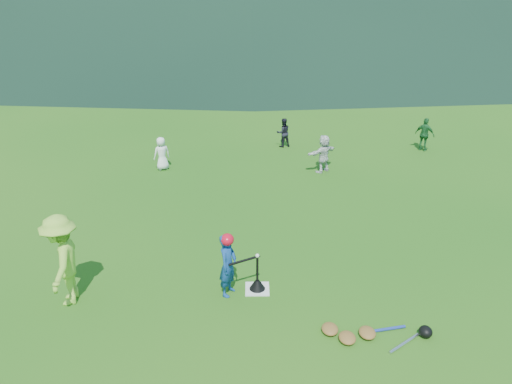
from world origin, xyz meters
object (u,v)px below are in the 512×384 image
(batter_child, at_px, (228,265))
(adult_coach, at_px, (63,260))
(fielder_b, at_px, (283,133))
(equipment_pile, at_px, (368,333))
(batting_tee, at_px, (257,284))
(home_plate, at_px, (257,289))
(fielder_a, at_px, (162,154))
(fielder_d, at_px, (324,154))
(fielder_c, at_px, (425,135))

(batter_child, bearing_deg, adult_coach, 115.92)
(fielder_b, relative_size, equipment_pile, 0.55)
(adult_coach, height_order, batting_tee, adult_coach)
(home_plate, distance_m, fielder_a, 6.87)
(home_plate, distance_m, batting_tee, 0.12)
(home_plate, bearing_deg, equipment_pile, -36.80)
(home_plate, bearing_deg, batting_tee, 0.00)
(batting_tee, bearing_deg, adult_coach, -174.76)
(home_plate, relative_size, fielder_d, 0.40)
(equipment_pile, bearing_deg, fielder_c, 67.46)
(batter_child, bearing_deg, batting_tee, -55.95)
(adult_coach, relative_size, batting_tee, 2.52)
(batter_child, bearing_deg, equipment_pile, -95.81)
(adult_coach, bearing_deg, fielder_c, 126.51)
(batter_child, xyz_separation_m, adult_coach, (-2.88, -0.20, 0.25))
(fielder_a, height_order, batting_tee, fielder_a)
(home_plate, relative_size, equipment_pile, 0.25)
(batter_child, height_order, equipment_pile, batter_child)
(fielder_b, distance_m, fielder_c, 4.67)
(fielder_b, bearing_deg, fielder_d, 96.95)
(fielder_a, bearing_deg, fielder_d, 147.40)
(fielder_b, bearing_deg, equipment_pile, 77.62)
(fielder_c, distance_m, fielder_d, 4.07)
(fielder_d, bearing_deg, fielder_a, -40.53)
(fielder_c, bearing_deg, batter_child, 91.25)
(fielder_d, distance_m, equipment_pile, 7.38)
(batting_tee, bearing_deg, fielder_a, 113.97)
(batter_child, relative_size, fielder_a, 1.22)
(batter_child, height_order, adult_coach, adult_coach)
(fielder_d, xyz_separation_m, batting_tee, (-2.03, -6.02, -0.44))
(fielder_c, bearing_deg, adult_coach, 81.06)
(fielder_b, bearing_deg, fielder_c, 157.32)
(batting_tee, bearing_deg, home_plate, 0.00)
(batter_child, bearing_deg, fielder_c, -15.57)
(adult_coach, height_order, fielder_d, adult_coach)
(fielder_a, relative_size, fielder_c, 0.91)
(home_plate, xyz_separation_m, equipment_pile, (1.79, -1.34, 0.06))
(batting_tee, relative_size, equipment_pile, 0.38)
(fielder_c, xyz_separation_m, fielder_d, (-3.60, -1.89, 0.02))
(batter_child, relative_size, fielder_d, 1.07)
(fielder_b, xyz_separation_m, equipment_pile, (0.81, -9.69, -0.43))
(batter_child, distance_m, adult_coach, 2.90)
(fielder_a, height_order, fielder_d, fielder_d)
(fielder_c, bearing_deg, fielder_a, 49.85)
(fielder_a, height_order, fielder_c, fielder_c)
(fielder_d, height_order, equipment_pile, fielder_d)
(equipment_pile, bearing_deg, fielder_d, 88.16)
(batter_child, distance_m, fielder_b, 8.60)
(fielder_a, xyz_separation_m, equipment_pile, (4.57, -7.60, -0.44))
(home_plate, bearing_deg, adult_coach, -174.76)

